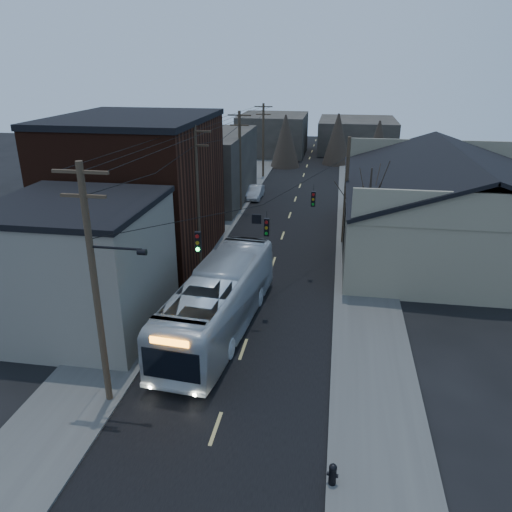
% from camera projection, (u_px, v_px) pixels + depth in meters
% --- Properties ---
extents(ground, '(160.00, 160.00, 0.00)m').
position_uv_depth(ground, '(203.00, 466.00, 18.32)').
color(ground, black).
rests_on(ground, ground).
extents(road_surface, '(9.00, 110.00, 0.02)m').
position_uv_depth(road_surface, '(288.00, 221.00, 45.85)').
color(road_surface, black).
rests_on(road_surface, ground).
extents(sidewalk_left, '(4.00, 110.00, 0.12)m').
position_uv_depth(sidewalk_left, '(219.00, 218.00, 46.81)').
color(sidewalk_left, '#474744').
rests_on(sidewalk_left, ground).
extents(sidewalk_right, '(4.00, 110.00, 0.12)m').
position_uv_depth(sidewalk_right, '(359.00, 225.00, 44.85)').
color(sidewalk_right, '#474744').
rests_on(sidewalk_right, ground).
extents(building_clapboard, '(8.00, 8.00, 7.00)m').
position_uv_depth(building_clapboard, '(81.00, 268.00, 26.65)').
color(building_clapboard, '#6C675A').
rests_on(building_clapboard, ground).
extents(building_brick, '(10.00, 12.00, 10.00)m').
position_uv_depth(building_brick, '(139.00, 190.00, 36.34)').
color(building_brick, black).
rests_on(building_brick, ground).
extents(building_left_far, '(9.00, 14.00, 7.00)m').
position_uv_depth(building_left_far, '(203.00, 167.00, 51.50)').
color(building_left_far, '#2E2A25').
rests_on(building_left_far, ground).
extents(warehouse, '(16.16, 20.60, 7.73)m').
position_uv_depth(warehouse, '(450.00, 216.00, 38.31)').
color(warehouse, '#7E775C').
rests_on(warehouse, ground).
extents(building_far_left, '(10.00, 12.00, 6.00)m').
position_uv_depth(building_far_left, '(273.00, 134.00, 77.77)').
color(building_far_left, '#2E2A25').
rests_on(building_far_left, ground).
extents(building_far_right, '(12.00, 14.00, 5.00)m').
position_uv_depth(building_far_right, '(357.00, 135.00, 80.58)').
color(building_far_right, '#2E2A25').
rests_on(building_far_right, ground).
extents(bare_tree, '(0.40, 0.40, 7.20)m').
position_uv_depth(bare_tree, '(368.00, 220.00, 34.37)').
color(bare_tree, black).
rests_on(bare_tree, ground).
extents(utility_lines, '(11.24, 45.28, 10.50)m').
position_uv_depth(utility_lines, '(242.00, 182.00, 39.12)').
color(utility_lines, '#382B1E').
rests_on(utility_lines, ground).
extents(bus, '(4.21, 13.14, 3.60)m').
position_uv_depth(bus, '(219.00, 301.00, 26.83)').
color(bus, silver).
rests_on(bus, ground).
extents(parked_car, '(1.45, 4.11, 1.35)m').
position_uv_depth(parked_car, '(255.00, 192.00, 53.28)').
color(parked_car, '#A5A8AD').
rests_on(parked_car, ground).
extents(fire_hydrant, '(0.41, 0.29, 0.85)m').
position_uv_depth(fire_hydrant, '(333.00, 473.00, 17.24)').
color(fire_hydrant, black).
rests_on(fire_hydrant, sidewalk_right).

